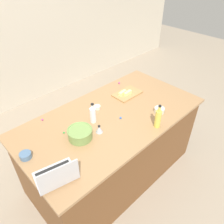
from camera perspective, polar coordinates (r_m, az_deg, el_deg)
The scene contains 18 objects.
ground_plane at distance 2.93m, azimuth 0.00°, elevation -15.01°, with size 12.00×12.00×0.00m, color gray.
wall_back at distance 3.91m, azimuth -25.13°, elevation 18.87°, with size 8.00×0.10×2.60m, color beige.
island_counter at distance 2.59m, azimuth 0.00°, elevation -8.85°, with size 1.98×1.04×0.90m.
laptop at distance 1.75m, azimuth -14.16°, elevation -15.77°, with size 0.35×0.29×0.22m.
mixing_bowl_large at distance 2.02m, azimuth -8.32°, elevation -5.55°, with size 0.23×0.23×0.10m.
bottle_vinegar at distance 2.17m, azimuth -4.99°, elevation -0.68°, with size 0.06×0.06×0.22m.
bottle_oil at distance 2.14m, azimuth 11.88°, elevation -1.62°, with size 0.06×0.06×0.25m.
cutting_board at distance 2.63m, azimuth 3.98°, elevation 4.80°, with size 0.34×0.21×0.02m, color #AD7F4C.
butter_stick_left at distance 2.59m, azimuth 4.12°, elevation 4.97°, with size 0.11×0.04×0.04m, color #F4E58C.
butter_stick_right at distance 2.59m, azimuth 2.76°, elevation 5.03°, with size 0.11×0.04×0.04m, color #F4E58C.
ramekin_small at distance 2.37m, azimuth 12.22°, elevation 0.47°, with size 0.11×0.11×0.05m, color beige.
ramekin_medium at distance 2.38m, azimuth -3.88°, elevation 1.25°, with size 0.07×0.07×0.04m, color beige.
ramekin_wide at distance 1.99m, azimuth -21.57°, elevation -10.48°, with size 0.10×0.10×0.05m, color slate.
kitchen_timer at distance 2.08m, azimuth -3.36°, elevation -4.46°, with size 0.07×0.07×0.08m.
candy_0 at distance 2.24m, azimuth 2.25°, elevation -1.53°, with size 0.02×0.02×0.02m, color blue.
candy_1 at distance 2.12m, azimuth -12.43°, elevation -5.29°, with size 0.02×0.02×0.02m, color green.
candy_2 at distance 2.84m, azimuth 1.88°, elevation 7.57°, with size 0.02×0.02×0.02m, color #CC3399.
candy_3 at distance 2.33m, azimuth -17.70°, elevation -1.92°, with size 0.02×0.02×0.02m, color #CC3399.
Camera 1 is at (-1.25, -1.30, 2.31)m, focal length 35.12 mm.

